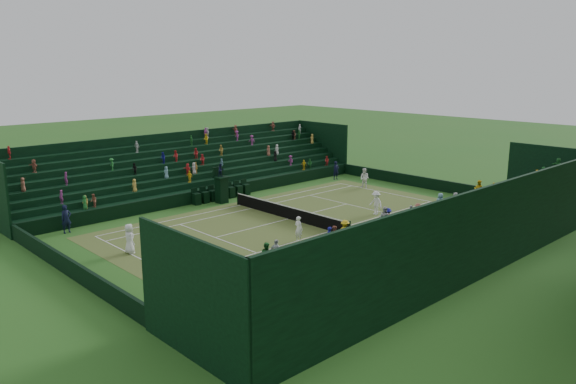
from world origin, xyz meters
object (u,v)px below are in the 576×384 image
Objects in this scene: player_near_east at (299,229)px; player_far_east at (376,203)px; tennis_net at (288,212)px; player_far_west at (365,178)px; player_near_west at (129,239)px; umpire_chair at (221,186)px.

player_far_east reaches higher than player_near_east.
player_near_east is at bearing -35.97° from tennis_net.
player_near_east is 16.72m from player_far_west.
player_near_west is 23.99m from player_far_west.
tennis_net is at bearing -41.31° from player_near_east.
umpire_chair reaches higher than player_far_west.
player_near_west reaches higher than tennis_net.
player_far_west reaches higher than player_far_east.
player_far_east reaches higher than tennis_net.
player_near_east is (11.41, -2.54, -0.54)m from umpire_chair.
player_near_west is (6.23, -11.30, -0.46)m from umpire_chair.
player_far_east is at bearing -98.32° from player_near_west.
umpire_chair is 12.91m from player_near_west.
player_near_west is (-0.98, -11.81, 0.37)m from tennis_net.
tennis_net is 3.68× the size of umpire_chair.
player_near_east is (4.20, -3.05, 0.29)m from tennis_net.
umpire_chair is at bearing -114.17° from player_far_west.
player_near_east is at bearing -82.05° from player_far_east.
umpire_chair is at bearing -147.10° from player_far_east.
player_far_west is at bearing -79.38° from player_near_west.
player_near_east is 0.92× the size of player_far_west.
player_far_west is 9.11m from player_far_east.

